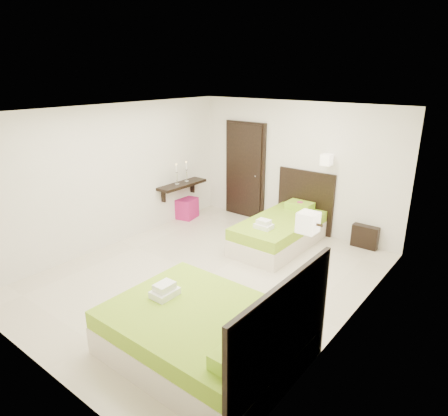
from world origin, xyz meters
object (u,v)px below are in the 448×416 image
Objects in this scene: bed_double at (208,334)px; ottoman at (185,208)px; bed_single at (282,229)px; nightstand at (367,234)px.

bed_double is 4.72m from ottoman.
ottoman is at bearing -178.98° from bed_single.
nightstand is 3.88m from ottoman.
ottoman reaches higher than nightstand.
nightstand is (0.32, 4.27, -0.10)m from bed_double.
bed_double reaches higher than nightstand.
bed_double is at bearing -73.63° from bed_single.
ottoman is at bearing -166.59° from nightstand.
bed_single is at bearing 1.02° from ottoman.
nightstand is at bearing 85.71° from bed_double.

